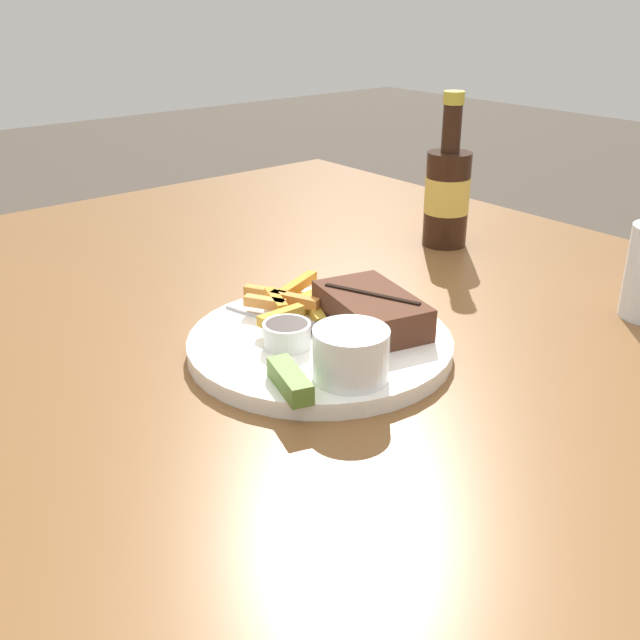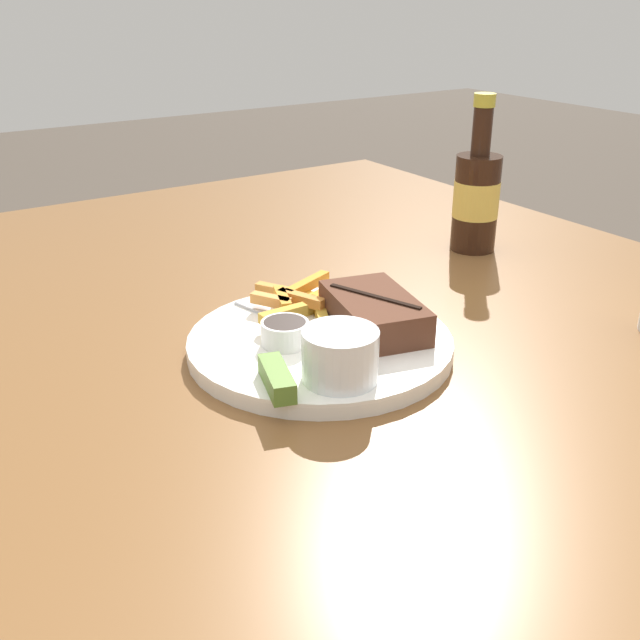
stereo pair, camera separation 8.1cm
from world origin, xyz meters
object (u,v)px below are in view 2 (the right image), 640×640
Objects in this scene: coleslaw_cup at (340,352)px; pickle_spear at (277,378)px; steak_portion at (374,313)px; beer_bottle at (476,196)px; dipping_sauce_cup at (285,332)px; fork_utensil at (272,316)px; knife_utensil at (337,322)px; dinner_plate at (320,344)px.

pickle_spear is (-0.02, -0.06, -0.02)m from coleslaw_cup.
beer_bottle reaches higher than steak_portion.
steak_portion reaches higher than dipping_sauce_cup.
knife_utensil reaches higher than fork_utensil.
steak_portion is at bearing -61.06° from beer_bottle.
steak_portion is at bearing 109.94° from pickle_spear.
beer_bottle is (-0.16, 0.39, 0.07)m from dinner_plate.
fork_utensil is at bearing 128.35° from knife_utensil.
dinner_plate is 3.83× the size of pickle_spear.
beer_bottle is (-0.15, 0.35, 0.06)m from knife_utensil.
dinner_plate is 5.66× the size of dipping_sauce_cup.
dinner_plate is at bearing 126.72° from pickle_spear.
knife_utensil is at bearing 115.91° from dinner_plate.
dipping_sauce_cup is (-0.10, -0.00, -0.01)m from coleslaw_cup.
dinner_plate is 1.75× the size of knife_utensil.
coleslaw_cup is 0.10m from dipping_sauce_cup.
coleslaw_cup is 0.99× the size of pickle_spear.
pickle_spear is 0.33× the size of beer_bottle.
coleslaw_cup is 0.56× the size of fork_utensil.
dinner_plate is 0.43m from beer_bottle.
fork_utensil is 0.08m from knife_utensil.
pickle_spear is 0.16m from knife_utensil.
beer_bottle is at bearing 121.16° from coleslaw_cup.
knife_utensil is (-0.11, 0.07, -0.03)m from coleslaw_cup.
dipping_sauce_cup is at bearing 144.45° from pickle_spear.
steak_portion is 2.01× the size of pickle_spear.
dipping_sauce_cup is at bearing -97.37° from dinner_plate.
dipping_sauce_cup is at bearing -174.24° from knife_utensil.
steak_portion is at bearing 127.74° from coleslaw_cup.
dipping_sauce_cup is 0.39× the size of fork_utensil.
pickle_spear is at bearing -35.55° from dipping_sauce_cup.
dipping_sauce_cup is 0.46m from beer_bottle.
pickle_spear reaches higher than fork_utensil.
knife_utensil is at bearing 147.01° from coleslaw_cup.
knife_utensil is at bearing 98.22° from dipping_sauce_cup.
beer_bottle is (-0.09, 0.40, 0.06)m from fork_utensil.
coleslaw_cup is (0.08, -0.10, 0.01)m from steak_portion.
dinner_plate is at bearing -102.77° from steak_portion.
fork_utensil is at bearing 151.53° from pickle_spear.
knife_utensil is at bearing 27.80° from fork_utensil.
dipping_sauce_cup is at bearing -32.25° from fork_utensil.
knife_utensil is (-0.01, 0.07, -0.01)m from dipping_sauce_cup.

